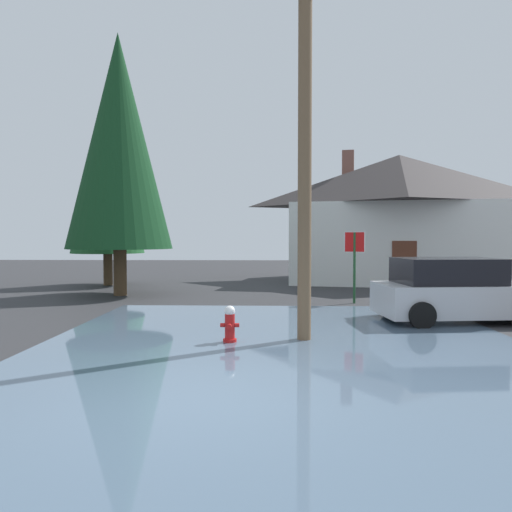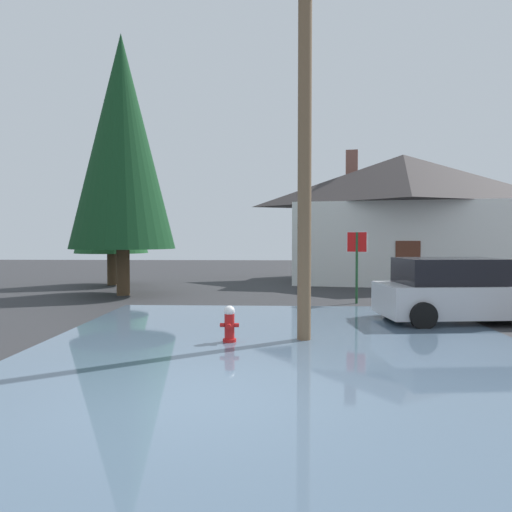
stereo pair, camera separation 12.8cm
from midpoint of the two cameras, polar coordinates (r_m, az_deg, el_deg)
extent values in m
cube|color=#2D2D30|center=(6.68, -7.12, -16.87)|extent=(80.00, 80.00, 0.10)
cube|color=#4C6075|center=(9.48, 2.83, -10.72)|extent=(9.64, 11.40, 0.03)
cube|color=silver|center=(4.75, -8.16, -24.39)|extent=(3.17, 0.46, 0.01)
cylinder|color=red|center=(9.97, -3.45, -9.90)|extent=(0.27, 0.27, 0.09)
cylinder|color=red|center=(9.92, -3.46, -8.22)|extent=(0.20, 0.20, 0.50)
sphere|color=white|center=(9.87, -3.46, -6.45)|extent=(0.22, 0.22, 0.22)
cylinder|color=red|center=(9.93, -4.30, -8.07)|extent=(0.09, 0.08, 0.08)
cylinder|color=red|center=(9.90, -2.61, -8.09)|extent=(0.09, 0.08, 0.08)
cylinder|color=red|center=(9.77, -3.53, -8.23)|extent=(0.10, 0.09, 0.10)
cylinder|color=brown|center=(10.18, 5.36, 12.17)|extent=(0.28, 0.28, 7.80)
cylinder|color=#1E4C28|center=(16.08, 11.22, -1.37)|extent=(0.08, 0.08, 2.31)
cube|color=white|center=(16.05, 11.24, 1.62)|extent=(0.62, 0.29, 0.67)
cube|color=red|center=(16.05, 11.24, 1.62)|extent=(0.59, 0.29, 0.63)
cube|color=silver|center=(24.55, 16.18, 1.42)|extent=(10.78, 8.01, 3.71)
pyramid|color=#332D2D|center=(24.71, 16.25, 8.53)|extent=(11.64, 8.65, 2.41)
cube|color=brown|center=(25.86, 10.57, 9.64)|extent=(0.70, 0.70, 2.17)
cube|color=#592D1E|center=(21.38, 16.78, -0.97)|extent=(0.99, 0.24, 2.00)
cube|color=silver|center=(13.42, 22.35, -4.67)|extent=(4.19, 2.31, 0.79)
cube|color=black|center=(13.22, 21.15, -1.63)|extent=(2.57, 1.91, 0.65)
cylinder|color=black|center=(14.92, 25.40, -5.02)|extent=(0.66, 0.29, 0.64)
cylinder|color=black|center=(13.78, 15.45, -5.47)|extent=(0.66, 0.29, 0.64)
cylinder|color=black|center=(12.03, 18.53, -6.60)|extent=(0.66, 0.29, 0.64)
cylinder|color=#4C3823|center=(22.84, -17.07, -1.48)|extent=(0.40, 0.40, 1.45)
cone|color=#1E5128|center=(22.94, -17.18, 8.60)|extent=(3.22, 3.22, 6.60)
cylinder|color=#4C3823|center=(18.69, -15.80, -1.82)|extent=(0.48, 0.48, 1.73)
cone|color=#143D1E|center=(18.98, -15.95, 12.78)|extent=(3.84, 3.84, 7.86)
camera|label=1|loc=(0.06, -90.35, -0.01)|focal=34.19mm
camera|label=2|loc=(0.06, 89.65, 0.01)|focal=34.19mm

